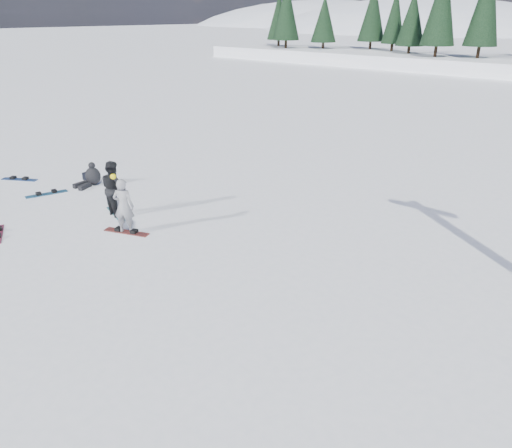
# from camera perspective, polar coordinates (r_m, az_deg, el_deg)

# --- Properties ---
(ground) EXTENTS (420.00, 420.00, 0.00)m
(ground) POSITION_cam_1_polar(r_m,az_deg,el_deg) (17.04, -18.62, -0.10)
(ground) COLOR white
(ground) RESTS_ON ground
(snowboarder_woman) EXTENTS (0.77, 0.71, 1.91)m
(snowboarder_woman) POSITION_cam_1_polar(r_m,az_deg,el_deg) (15.79, -14.90, 2.01)
(snowboarder_woman) COLOR gray
(snowboarder_woman) RESTS_ON ground
(snowboarder_man) EXTENTS (0.99, 0.82, 1.87)m
(snowboarder_man) POSITION_cam_1_polar(r_m,az_deg,el_deg) (17.36, -15.95, 3.97)
(snowboarder_man) COLOR black
(snowboarder_man) RESTS_ON ground
(seated_rider) EXTENTS (0.78, 1.16, 0.93)m
(seated_rider) POSITION_cam_1_polar(r_m,az_deg,el_deg) (20.85, -18.26, 5.19)
(seated_rider) COLOR black
(seated_rider) RESTS_ON ground
(gear_bag) EXTENTS (0.50, 0.38, 0.30)m
(gear_bag) POSITION_cam_1_polar(r_m,az_deg,el_deg) (21.62, -18.56, 5.19)
(gear_bag) COLOR black
(gear_bag) RESTS_ON ground
(snowboard_woman) EXTENTS (1.49, 0.83, 0.03)m
(snowboard_woman) POSITION_cam_1_polar(r_m,az_deg,el_deg) (16.11, -14.58, -0.89)
(snowboard_woman) COLOR maroon
(snowboard_woman) RESTS_ON ground
(snowboard_man) EXTENTS (1.52, 0.70, 0.03)m
(snowboard_man) POSITION_cam_1_polar(r_m,az_deg,el_deg) (17.67, -15.63, 1.16)
(snowboard_man) COLOR teal
(snowboard_man) RESTS_ON ground
(snowboard_loose_c) EXTENTS (1.42, 1.03, 0.03)m
(snowboard_loose_c) POSITION_cam_1_polar(r_m,az_deg,el_deg) (22.73, -25.41, 4.62)
(snowboard_loose_c) COLOR navy
(snowboard_loose_c) RESTS_ON ground
(snowboard_loose_a) EXTENTS (0.66, 1.52, 0.03)m
(snowboard_loose_a) POSITION_cam_1_polar(r_m,az_deg,el_deg) (20.47, -22.82, 3.18)
(snowboard_loose_a) COLOR #1A6391
(snowboard_loose_a) RESTS_ON ground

